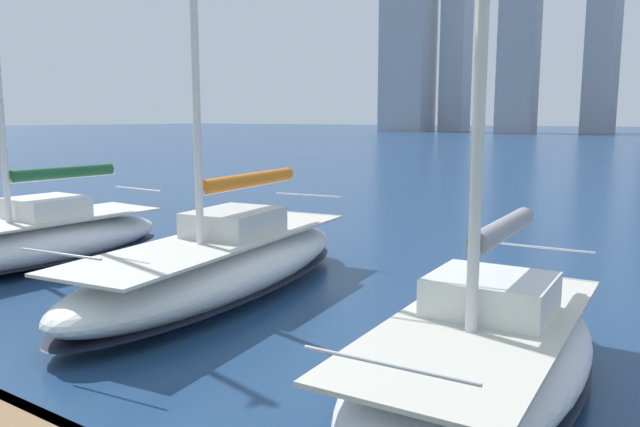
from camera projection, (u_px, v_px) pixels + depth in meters
sailboat_grey at (481, 350)px, 8.94m from camera, size 3.31×7.29×9.08m
sailboat_orange at (222, 263)px, 13.78m from camera, size 3.95×9.61×11.35m
sailboat_forest at (33, 239)px, 16.56m from camera, size 2.97×7.86×10.53m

